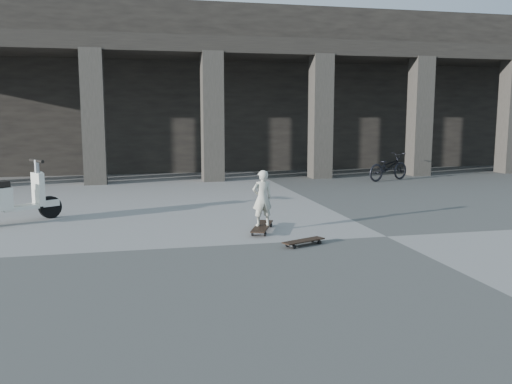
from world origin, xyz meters
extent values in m
plane|color=#4A4A48|center=(0.00, 0.00, 0.00)|extent=(90.00, 90.00, 0.00)
cube|color=black|center=(0.00, 14.00, 3.00)|extent=(28.00, 6.00, 6.00)
cube|color=black|center=(0.00, 9.60, 4.20)|extent=(28.00, 2.80, 0.50)
cube|color=#312F28|center=(-5.36, 8.50, 2.00)|extent=(0.65, 0.65, 4.00)
cube|color=#312F28|center=(-1.79, 8.50, 2.00)|extent=(0.65, 0.65, 4.00)
cube|color=#312F28|center=(1.79, 8.50, 2.00)|extent=(0.65, 0.65, 4.00)
cube|color=#312F28|center=(5.36, 8.50, 2.00)|extent=(0.65, 0.65, 4.00)
cube|color=#312F28|center=(8.93, 8.50, 2.00)|extent=(0.65, 0.65, 4.00)
cube|color=black|center=(-2.01, 0.88, 0.10)|extent=(0.64, 1.08, 0.02)
cube|color=#B2B2B7|center=(-1.86, 1.23, 0.05)|extent=(0.23, 0.14, 0.03)
cube|color=#B2B2B7|center=(-2.15, 0.54, 0.05)|extent=(0.23, 0.14, 0.03)
cylinder|color=black|center=(-1.97, 1.27, 0.04)|extent=(0.06, 0.09, 0.08)
cylinder|color=black|center=(-1.76, 1.19, 0.04)|extent=(0.06, 0.09, 0.08)
cylinder|color=black|center=(-2.25, 0.58, 0.04)|extent=(0.06, 0.09, 0.08)
cylinder|color=black|center=(-2.05, 0.49, 0.04)|extent=(0.06, 0.09, 0.08)
cube|color=black|center=(-1.60, -0.29, 0.08)|extent=(0.77, 0.47, 0.02)
cube|color=#B2B2B7|center=(-1.36, -0.19, 0.04)|extent=(0.11, 0.18, 0.03)
cube|color=#B2B2B7|center=(-1.85, -0.40, 0.04)|extent=(0.11, 0.18, 0.03)
cylinder|color=black|center=(-1.39, -0.11, 0.03)|extent=(0.07, 0.05, 0.07)
cylinder|color=black|center=(-1.32, -0.27, 0.03)|extent=(0.07, 0.05, 0.07)
cylinder|color=black|center=(-1.88, -0.32, 0.03)|extent=(0.07, 0.05, 0.07)
cylinder|color=black|center=(-1.81, -0.47, 0.03)|extent=(0.07, 0.05, 0.07)
imported|color=beige|center=(-2.01, 0.88, 0.61)|extent=(0.39, 0.28, 1.01)
cylinder|color=black|center=(-5.92, 3.07, 0.23)|extent=(0.44, 0.34, 0.45)
cube|color=silver|center=(-6.43, 2.75, 0.29)|extent=(0.73, 0.61, 0.08)
cube|color=silver|center=(-6.11, 2.95, 0.62)|extent=(0.30, 0.38, 0.65)
cube|color=silver|center=(-5.92, 3.07, 0.32)|extent=(0.37, 0.31, 0.14)
cylinder|color=#B2B2B7|center=(-6.11, 2.95, 1.04)|extent=(0.14, 0.14, 0.34)
cylinder|color=black|center=(-6.11, 2.95, 1.18)|extent=(0.36, 0.51, 0.07)
sphere|color=white|center=(-6.05, 2.99, 0.90)|extent=(0.14, 0.14, 0.14)
imported|color=black|center=(3.65, 7.30, 0.44)|extent=(1.76, 1.15, 0.87)
camera|label=1|loc=(-4.25, -8.43, 2.11)|focal=38.00mm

